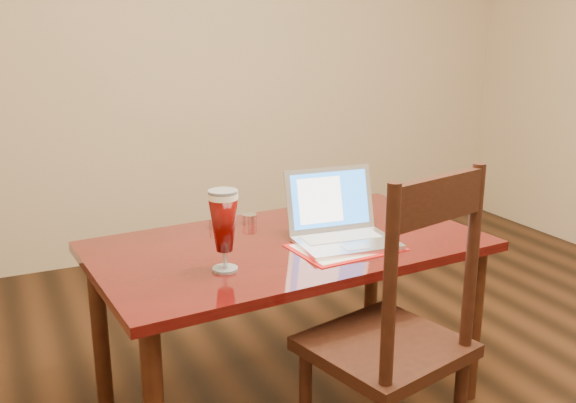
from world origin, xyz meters
name	(u,v)px	position (x,y,z in m)	size (l,w,h in m)	color
dining_table	(289,260)	(-0.38, 0.57, 0.62)	(1.52, 0.93, 0.96)	#4B0A0A
dining_chair	(394,341)	(-0.27, 0.02, 0.51)	(0.55, 0.54, 1.09)	black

